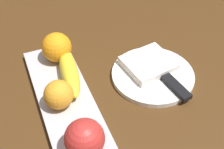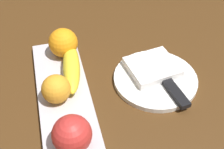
{
  "view_description": "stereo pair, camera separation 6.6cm",
  "coord_description": "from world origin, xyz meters",
  "px_view_note": "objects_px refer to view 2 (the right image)",
  "views": [
    {
      "loc": [
        -0.42,
        0.07,
        0.51
      ],
      "look_at": [
        0.02,
        -0.11,
        0.05
      ],
      "focal_mm": 47.1,
      "sensor_mm": 36.0,
      "label": 1
    },
    {
      "loc": [
        -0.44,
        0.01,
        0.51
      ],
      "look_at": [
        0.02,
        -0.11,
        0.05
      ],
      "focal_mm": 47.1,
      "sensor_mm": 36.0,
      "label": 2
    }
  ],
  "objects_px": {
    "apple": "(73,134)",
    "knife": "(172,88)",
    "dinner_plate": "(155,79)",
    "banana": "(71,67)",
    "fruit_tray": "(66,95)",
    "orange_near_apple": "(63,43)",
    "folded_napkin": "(152,67)",
    "orange_near_banana": "(56,89)"
  },
  "relations": [
    {
      "from": "dinner_plate",
      "to": "knife",
      "type": "height_order",
      "value": "knife"
    },
    {
      "from": "banana",
      "to": "dinner_plate",
      "type": "distance_m",
      "value": 0.2
    },
    {
      "from": "fruit_tray",
      "to": "dinner_plate",
      "type": "xyz_separation_m",
      "value": [
        0.0,
        -0.22,
        -0.0
      ]
    },
    {
      "from": "orange_near_banana",
      "to": "dinner_plate",
      "type": "distance_m",
      "value": 0.24
    },
    {
      "from": "fruit_tray",
      "to": "apple",
      "type": "height_order",
      "value": "apple"
    },
    {
      "from": "folded_napkin",
      "to": "fruit_tray",
      "type": "bearing_deg",
      "value": 96.63
    },
    {
      "from": "banana",
      "to": "apple",
      "type": "bearing_deg",
      "value": 179.69
    },
    {
      "from": "apple",
      "to": "knife",
      "type": "height_order",
      "value": "apple"
    },
    {
      "from": "apple",
      "to": "fruit_tray",
      "type": "bearing_deg",
      "value": -1.02
    },
    {
      "from": "orange_near_apple",
      "to": "apple",
      "type": "bearing_deg",
      "value": 175.96
    },
    {
      "from": "orange_near_apple",
      "to": "banana",
      "type": "bearing_deg",
      "value": -174.51
    },
    {
      "from": "banana",
      "to": "orange_near_banana",
      "type": "relative_size",
      "value": 2.73
    },
    {
      "from": "apple",
      "to": "orange_near_banana",
      "type": "relative_size",
      "value": 1.18
    },
    {
      "from": "dinner_plate",
      "to": "folded_napkin",
      "type": "bearing_deg",
      "value": 0.0
    },
    {
      "from": "fruit_tray",
      "to": "knife",
      "type": "bearing_deg",
      "value": -101.63
    },
    {
      "from": "banana",
      "to": "folded_napkin",
      "type": "bearing_deg",
      "value": -92.76
    },
    {
      "from": "knife",
      "to": "folded_napkin",
      "type": "bearing_deg",
      "value": 7.88
    },
    {
      "from": "dinner_plate",
      "to": "folded_napkin",
      "type": "height_order",
      "value": "folded_napkin"
    },
    {
      "from": "banana",
      "to": "orange_near_apple",
      "type": "bearing_deg",
      "value": 12.78
    },
    {
      "from": "banana",
      "to": "folded_napkin",
      "type": "height_order",
      "value": "banana"
    },
    {
      "from": "fruit_tray",
      "to": "orange_near_banana",
      "type": "distance_m",
      "value": 0.05
    },
    {
      "from": "fruit_tray",
      "to": "folded_napkin",
      "type": "xyz_separation_m",
      "value": [
        0.03,
        -0.22,
        0.01
      ]
    },
    {
      "from": "folded_napkin",
      "to": "banana",
      "type": "bearing_deg",
      "value": 79.96
    },
    {
      "from": "orange_near_banana",
      "to": "folded_napkin",
      "type": "distance_m",
      "value": 0.24
    },
    {
      "from": "orange_near_banana",
      "to": "dinner_plate",
      "type": "bearing_deg",
      "value": -86.36
    },
    {
      "from": "dinner_plate",
      "to": "knife",
      "type": "bearing_deg",
      "value": -156.94
    },
    {
      "from": "orange_near_apple",
      "to": "knife",
      "type": "distance_m",
      "value": 0.29
    },
    {
      "from": "orange_near_apple",
      "to": "orange_near_banana",
      "type": "xyz_separation_m",
      "value": [
        -0.15,
        0.04,
        -0.0
      ]
    },
    {
      "from": "dinner_plate",
      "to": "fruit_tray",
      "type": "bearing_deg",
      "value": 90.0
    },
    {
      "from": "dinner_plate",
      "to": "orange_near_banana",
      "type": "bearing_deg",
      "value": 93.64
    },
    {
      "from": "apple",
      "to": "banana",
      "type": "relative_size",
      "value": 0.43
    },
    {
      "from": "dinner_plate",
      "to": "folded_napkin",
      "type": "relative_size",
      "value": 1.75
    },
    {
      "from": "knife",
      "to": "dinner_plate",
      "type": "bearing_deg",
      "value": 15.25
    },
    {
      "from": "orange_near_apple",
      "to": "folded_napkin",
      "type": "xyz_separation_m",
      "value": [
        -0.11,
        -0.2,
        -0.03
      ]
    },
    {
      "from": "orange_near_banana",
      "to": "banana",
      "type": "bearing_deg",
      "value": -30.27
    },
    {
      "from": "banana",
      "to": "orange_near_banana",
      "type": "xyz_separation_m",
      "value": [
        -0.07,
        0.04,
        0.01
      ]
    },
    {
      "from": "apple",
      "to": "orange_near_banana",
      "type": "distance_m",
      "value": 0.13
    },
    {
      "from": "apple",
      "to": "knife",
      "type": "relative_size",
      "value": 0.42
    },
    {
      "from": "orange_near_apple",
      "to": "folded_napkin",
      "type": "bearing_deg",
      "value": -118.81
    },
    {
      "from": "fruit_tray",
      "to": "apple",
      "type": "relative_size",
      "value": 5.03
    },
    {
      "from": "knife",
      "to": "banana",
      "type": "bearing_deg",
      "value": 55.28
    },
    {
      "from": "apple",
      "to": "orange_near_apple",
      "type": "xyz_separation_m",
      "value": [
        0.28,
        -0.02,
        -0.0
      ]
    }
  ]
}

